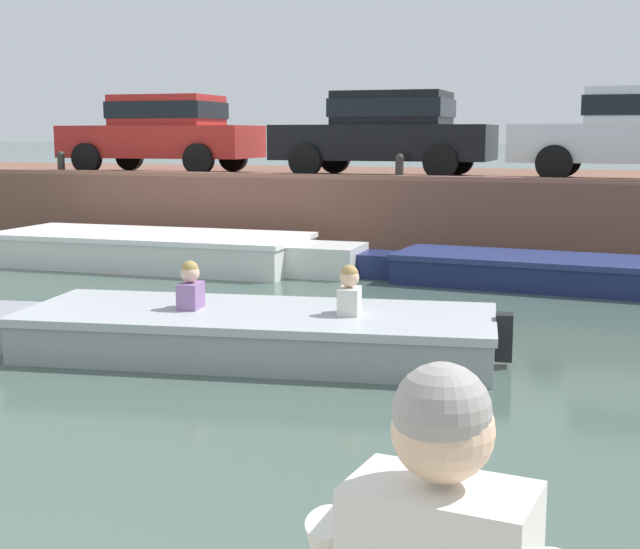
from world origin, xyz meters
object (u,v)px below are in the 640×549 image
car_leftmost_red (164,130)px  car_left_inner_black (387,130)px  mooring_bollard_west (61,161)px  mooring_bollard_mid (399,166)px  boat_moored_west_white (165,250)px  boat_moored_central_navy (531,271)px  motorboat_passing (238,332)px

car_leftmost_red → car_left_inner_black: size_ratio=0.99×
mooring_bollard_west → mooring_bollard_mid: 6.87m
boat_moored_west_white → boat_moored_central_navy: (5.97, 0.14, -0.06)m
boat_moored_west_white → car_left_inner_black: (2.93, 3.14, 1.98)m
car_left_inner_black → mooring_bollard_mid: size_ratio=9.04×
boat_moored_west_white → car_left_inner_black: 4.73m
mooring_bollard_west → mooring_bollard_mid: size_ratio=1.00×
car_leftmost_red → mooring_bollard_mid: car_leftmost_red is taller
boat_moored_central_navy → car_left_inner_black: car_left_inner_black is taller
boat_moored_central_navy → mooring_bollard_west: size_ratio=11.79×
mooring_bollard_west → mooring_bollard_mid: bearing=0.0°
mooring_bollard_west → mooring_bollard_mid: (6.87, 0.00, 0.00)m
car_left_inner_black → mooring_bollard_mid: bearing=-65.1°
motorboat_passing → mooring_bollard_mid: (-0.20, 6.94, 1.42)m
boat_moored_central_navy → mooring_bollard_mid: (-2.47, 1.77, 1.43)m
boat_moored_central_navy → mooring_bollard_mid: bearing=144.4°
boat_moored_west_white → car_left_inner_black: size_ratio=1.56×
boat_moored_west_white → mooring_bollard_west: (-3.38, 1.92, 1.38)m
motorboat_passing → boat_moored_central_navy: bearing=66.3°
motorboat_passing → car_leftmost_red: 10.03m
boat_moored_west_white → mooring_bollard_mid: size_ratio=14.14×
boat_moored_central_navy → motorboat_passing: bearing=-113.7°
boat_moored_central_navy → boat_moored_west_white: bearing=-178.6°
motorboat_passing → mooring_bollard_west: size_ratio=12.85×
boat_moored_central_navy → motorboat_passing: motorboat_passing is taller
car_leftmost_red → mooring_bollard_west: 2.11m
motorboat_passing → mooring_bollard_mid: 7.09m
motorboat_passing → car_leftmost_red: bearing=123.8°
boat_moored_central_navy → mooring_bollard_mid: 3.36m
car_leftmost_red → motorboat_passing: bearing=-56.2°
motorboat_passing → mooring_bollard_mid: bearing=91.7°
car_leftmost_red → mooring_bollard_mid: (5.26, -1.22, -0.61)m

